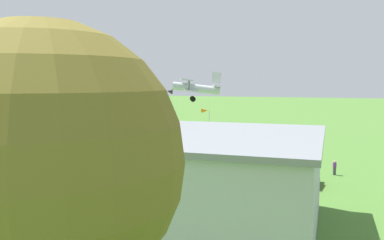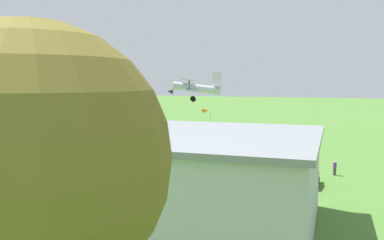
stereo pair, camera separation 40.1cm
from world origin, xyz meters
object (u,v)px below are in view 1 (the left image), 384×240
(car_orange, at_px, (28,156))
(person_walking_on_apron, at_px, (294,170))
(windsock, at_px, (206,113))
(car_blue, at_px, (79,162))
(person_at_fence_line, at_px, (335,168))
(car_red, at_px, (306,177))
(biplane, at_px, (194,87))
(tree_near_perimeter_road, at_px, (45,161))
(person_beside_truck, at_px, (113,158))
(hangar, at_px, (129,173))

(car_orange, distance_m, person_walking_on_apron, 31.21)
(windsock, bearing_deg, car_blue, 71.32)
(car_orange, height_order, person_at_fence_line, car_orange)
(car_red, distance_m, person_walking_on_apron, 3.23)
(car_red, relative_size, windsock, 0.87)
(biplane, xyz_separation_m, person_walking_on_apron, (-12.48, 4.74, -8.21))
(person_walking_on_apron, distance_m, tree_near_perimeter_road, 34.82)
(person_at_fence_line, height_order, tree_near_perimeter_road, tree_near_perimeter_road)
(person_beside_truck, bearing_deg, biplane, -145.98)
(car_blue, distance_m, person_at_fence_line, 27.75)
(biplane, distance_m, person_beside_truck, 12.71)
(biplane, relative_size, car_blue, 1.75)
(person_walking_on_apron, distance_m, windsock, 24.56)
(person_walking_on_apron, bearing_deg, person_at_fence_line, -143.96)
(tree_near_perimeter_road, bearing_deg, person_beside_truck, -61.54)
(car_blue, xyz_separation_m, person_at_fence_line, (-26.94, -6.65, -0.07))
(car_blue, relative_size, person_walking_on_apron, 2.55)
(car_blue, height_order, tree_near_perimeter_road, tree_near_perimeter_road)
(car_blue, distance_m, windsock, 24.08)
(car_orange, height_order, windsock, windsock)
(person_beside_truck, distance_m, windsock, 20.40)
(car_orange, xyz_separation_m, windsock, (-15.62, -21.41, 4.03))
(person_walking_on_apron, relative_size, windsock, 0.31)
(car_blue, bearing_deg, windsock, -108.68)
(biplane, relative_size, tree_near_perimeter_road, 0.67)
(windsock, bearing_deg, biplane, 102.11)
(person_beside_truck, bearing_deg, windsock, -104.65)
(car_red, height_order, person_at_fence_line, car_red)
(windsock, bearing_deg, car_orange, 53.89)
(car_orange, bearing_deg, car_red, 179.76)
(car_blue, bearing_deg, person_walking_on_apron, -170.57)
(person_walking_on_apron, bearing_deg, biplane, -20.77)
(biplane, xyz_separation_m, person_at_fence_line, (-16.35, 1.92, -8.30))
(hangar, height_order, tree_near_perimeter_road, tree_near_perimeter_road)
(car_orange, relative_size, person_at_fence_line, 2.74)
(biplane, xyz_separation_m, tree_near_perimeter_road, (-10.02, 38.75, -1.18))
(hangar, distance_m, person_beside_truck, 18.98)
(car_orange, height_order, person_walking_on_apron, person_walking_on_apron)
(biplane, height_order, car_orange, biplane)
(car_blue, height_order, person_beside_truck, person_beside_truck)
(biplane, distance_m, car_blue, 15.92)
(person_walking_on_apron, bearing_deg, car_red, 116.31)
(biplane, xyz_separation_m, car_blue, (10.59, 8.57, -8.24))
(car_orange, relative_size, person_beside_truck, 2.48)
(person_walking_on_apron, distance_m, person_at_fence_line, 4.79)
(person_walking_on_apron, xyz_separation_m, tree_near_perimeter_road, (2.47, 34.01, 7.02))
(car_red, xyz_separation_m, person_walking_on_apron, (1.43, -2.89, 0.03))
(hangar, distance_m, tree_near_perimeter_road, 19.82)
(tree_near_perimeter_road, bearing_deg, car_blue, -55.68)
(car_orange, bearing_deg, person_at_fence_line, -170.94)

